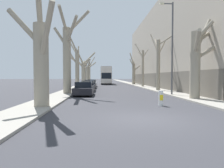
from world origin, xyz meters
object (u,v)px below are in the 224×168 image
parked_car_1 (88,86)px  traffic_bollard (161,98)px  street_tree_right_2 (143,67)px  street_tree_left_5 (89,71)px  street_tree_right_3 (134,72)px  lamp_post (171,45)px  street_tree_right_0 (197,60)px  street_tree_left_1 (67,55)px  parked_car_3 (92,83)px  street_tree_left_4 (88,73)px  street_tree_left_3 (84,71)px  parked_car_0 (84,89)px  street_tree_right_1 (158,62)px  double_decker_bus (106,74)px  street_tree_left_2 (76,65)px  street_tree_left_0 (41,58)px  parked_car_2 (90,84)px

parked_car_1 → traffic_bollard: (5.67, -13.18, -0.16)m
street_tree_right_2 → street_tree_left_5: bearing=113.3°
street_tree_right_3 → lamp_post: (-0.56, -26.62, 2.15)m
street_tree_left_5 → street_tree_right_0: (11.55, -46.05, -0.24)m
street_tree_left_1 → parked_car_3: 16.98m
street_tree_right_0 → lamp_post: bearing=102.8°
street_tree_left_4 → lamp_post: size_ratio=0.70×
street_tree_left_3 → street_tree_left_4: street_tree_left_3 is taller
parked_car_0 → lamp_post: bearing=-5.1°
street_tree_left_4 → street_tree_right_1: (11.05, -26.45, 1.06)m
street_tree_right_1 → double_decker_bus: street_tree_right_1 is taller
parked_car_0 → street_tree_left_4: bearing=93.1°
street_tree_left_5 → street_tree_left_1: bearing=-89.8°
parked_car_0 → lamp_post: (8.77, -0.78, 4.45)m
parked_car_1 → street_tree_right_2: bearing=46.9°
street_tree_right_1 → street_tree_left_2: bearing=153.3°
street_tree_right_1 → street_tree_left_0: bearing=-128.6°
street_tree_left_4 → double_decker_bus: street_tree_left_4 is taller
street_tree_right_1 → parked_car_0: (-9.33, -5.67, -3.24)m
street_tree_left_0 → parked_car_1: street_tree_left_0 is taller
street_tree_left_1 → street_tree_right_1: bearing=22.6°
street_tree_left_3 → lamp_post: (10.60, -21.83, 1.95)m
street_tree_left_3 → street_tree_right_0: 28.00m
street_tree_left_0 → street_tree_left_2: 19.77m
parked_car_3 → lamp_post: (8.77, -18.33, 4.46)m
street_tree_left_2 → parked_car_2: size_ratio=1.72×
parked_car_1 → parked_car_3: size_ratio=1.13×
street_tree_right_0 → street_tree_right_2: street_tree_right_2 is taller
parked_car_1 → street_tree_left_5: bearing=93.1°
street_tree_left_5 → street_tree_right_0: size_ratio=1.19×
street_tree_right_0 → parked_car_1: (-9.61, 10.09, -2.62)m
street_tree_right_0 → parked_car_1: street_tree_right_0 is taller
parked_car_2 → parked_car_1: bearing=-90.0°
street_tree_left_1 → street_tree_left_4: 31.12m
street_tree_left_1 → street_tree_left_5: street_tree_left_1 is taller
street_tree_left_4 → double_decker_bus: (4.67, -1.72, -0.39)m
street_tree_right_0 → street_tree_right_1: (-0.28, 10.18, 0.62)m
street_tree_right_2 → double_decker_bus: 16.24m
street_tree_left_0 → double_decker_bus: 39.00m
street_tree_left_0 → street_tree_left_4: bearing=89.9°
street_tree_right_0 → street_tree_right_1: street_tree_right_1 is taller
parked_car_0 → parked_car_3: parked_car_0 is taller
street_tree_left_4 → street_tree_right_3: 12.71m
street_tree_left_0 → parked_car_0: bearing=77.6°
street_tree_left_4 → traffic_bollard: street_tree_left_4 is taller
street_tree_left_5 → street_tree_right_1: (11.26, -35.87, 0.37)m
street_tree_right_1 → traffic_bollard: size_ratio=7.99×
double_decker_bus → street_tree_right_1: bearing=-75.5°
street_tree_left_4 → parked_car_0: bearing=-86.9°
street_tree_left_3 → street_tree_left_5: street_tree_left_5 is taller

